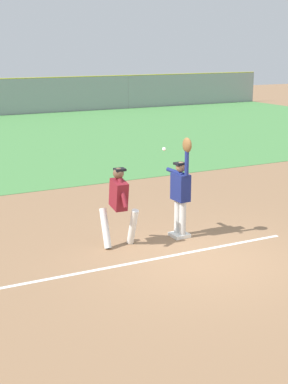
# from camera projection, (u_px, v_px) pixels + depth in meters

# --- Properties ---
(ground_plane) EXTENTS (79.49, 79.49, 0.00)m
(ground_plane) POSITION_uv_depth(u_px,v_px,m) (199.00, 257.00, 11.13)
(ground_plane) COLOR #936D4C
(outfield_grass) EXTENTS (42.30, 18.74, 0.01)m
(outfield_grass) POSITION_uv_depth(u_px,v_px,m) (8.00, 140.00, 24.83)
(outfield_grass) COLOR #4C8C47
(outfield_grass) RESTS_ON ground_plane
(chalk_foul_line) EXTENTS (12.00, 0.25, 0.01)m
(chalk_foul_line) POSITION_uv_depth(u_px,v_px,m) (13.00, 286.00, 9.80)
(chalk_foul_line) COLOR white
(chalk_foul_line) RESTS_ON ground_plane
(first_base) EXTENTS (0.40, 0.40, 0.08)m
(first_base) POSITION_uv_depth(u_px,v_px,m) (179.00, 235.00, 12.34)
(first_base) COLOR white
(first_base) RESTS_ON ground_plane
(fielder) EXTENTS (0.29, 0.89, 2.28)m
(fielder) POSITION_uv_depth(u_px,v_px,m) (181.00, 189.00, 12.04)
(fielder) COLOR silver
(fielder) RESTS_ON ground_plane
(runner) EXTENTS (0.72, 0.84, 1.72)m
(runner) POSITION_uv_depth(u_px,v_px,m) (119.00, 202.00, 11.49)
(runner) COLOR white
(runner) RESTS_ON ground_plane
(baseball) EXTENTS (0.07, 0.07, 0.07)m
(baseball) POSITION_uv_depth(u_px,v_px,m) (164.00, 149.00, 11.31)
(baseball) COLOR white
(parked_car_white) EXTENTS (4.51, 2.34, 1.25)m
(parked_car_white) POSITION_uv_depth(u_px,v_px,m) (27.00, 97.00, 38.33)
(parked_car_white) COLOR white
(parked_car_white) RESTS_ON ground_plane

